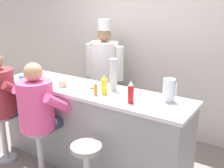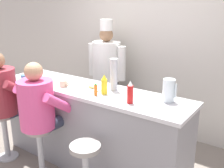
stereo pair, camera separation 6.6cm
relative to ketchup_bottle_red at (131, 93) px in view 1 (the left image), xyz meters
name	(u,v)px [view 1 (the left image)]	position (x,y,z in m)	size (l,w,h in m)	color
wall_back	(143,44)	(-0.64, 1.50, 0.24)	(10.00, 0.06, 2.70)	beige
diner_counter	(90,127)	(-0.64, 0.14, -0.61)	(2.46, 0.61, 1.00)	gray
ketchup_bottle_red	(131,93)	(0.00, 0.00, 0.00)	(0.06, 0.06, 0.23)	red
mustard_bottle_yellow	(104,85)	(-0.37, 0.08, -0.01)	(0.07, 0.07, 0.22)	yellow
hot_sauce_bottle_orange	(96,90)	(-0.42, -0.01, -0.05)	(0.04, 0.04, 0.13)	orange
water_pitcher_clear	(169,90)	(0.29, 0.26, 0.01)	(0.14, 0.12, 0.23)	silver
breakfast_plate	(92,88)	(-0.58, 0.13, -0.09)	(0.25, 0.25, 0.05)	white
cereal_bowl	(24,77)	(-1.59, -0.01, -0.08)	(0.13, 0.13, 0.05)	#4C7FB7
coffee_mug_tan	(63,84)	(-0.92, 0.01, -0.07)	(0.13, 0.09, 0.08)	beige
coffee_mug_blue	(9,75)	(-1.80, -0.10, -0.07)	(0.13, 0.09, 0.08)	#4C7AB2
cup_stack_steel	(113,74)	(-0.37, 0.25, 0.07)	(0.09, 0.09, 0.36)	#B7BABF
diner_seated_maroon	(1,95)	(-1.62, -0.35, -0.23)	(0.61, 0.60, 1.41)	#B2B5BA
diner_seated_pink	(39,108)	(-0.94, -0.36, -0.25)	(0.58, 0.57, 1.36)	#B2B5BA
empty_stool_round	(87,164)	(-0.26, -0.39, -0.69)	(0.31, 0.31, 0.63)	#B2B5BA
cook_in_whites_near	(104,71)	(-1.10, 1.10, -0.16)	(0.67, 0.43, 1.73)	#232328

